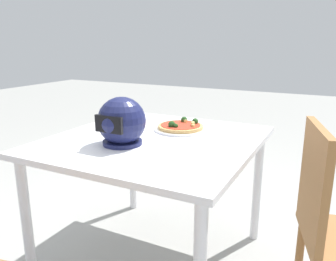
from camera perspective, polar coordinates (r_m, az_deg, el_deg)
ground_plane at (r=2.08m, az=-2.09°, el=-20.72°), size 14.00×14.00×0.00m
dining_table at (r=1.78m, az=-2.28°, el=-3.71°), size 1.02×1.06×0.72m
pizza_plate at (r=1.92m, az=2.11°, el=0.22°), size 0.29×0.29×0.01m
pizza at (r=1.91m, az=2.18°, el=0.78°), size 0.25×0.25×0.05m
motorcycle_helmet at (r=1.64m, az=-7.81°, el=1.39°), size 0.23×0.23×0.23m
chair_side at (r=1.53m, az=26.22°, el=-14.04°), size 0.49×0.49×0.90m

